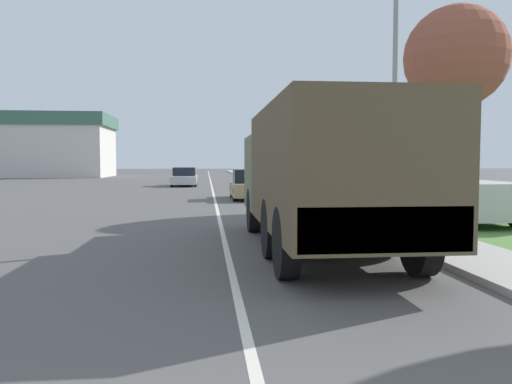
% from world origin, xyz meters
% --- Properties ---
extents(ground_plane, '(180.00, 180.00, 0.00)m').
position_xyz_m(ground_plane, '(0.00, 40.00, 0.00)').
color(ground_plane, '#565451').
extents(lane_centre_stripe, '(0.12, 120.00, 0.00)m').
position_xyz_m(lane_centre_stripe, '(0.00, 40.00, 0.00)').
color(lane_centre_stripe, silver).
rests_on(lane_centre_stripe, ground).
extents(sidewalk_right, '(1.80, 120.00, 0.12)m').
position_xyz_m(sidewalk_right, '(4.50, 40.00, 0.06)').
color(sidewalk_right, '#ADAAA3').
rests_on(sidewalk_right, ground).
extents(grass_strip_right, '(7.00, 120.00, 0.02)m').
position_xyz_m(grass_strip_right, '(8.90, 40.00, 0.01)').
color(grass_strip_right, '#56843D').
rests_on(grass_strip_right, ground).
extents(military_truck, '(2.45, 7.85, 2.81)m').
position_xyz_m(military_truck, '(1.89, 8.91, 1.60)').
color(military_truck, '#606647').
rests_on(military_truck, ground).
extents(car_nearest_ahead, '(1.91, 4.14, 1.44)m').
position_xyz_m(car_nearest_ahead, '(1.77, 23.19, 0.65)').
color(car_nearest_ahead, tan).
rests_on(car_nearest_ahead, ground).
extents(car_second_ahead, '(1.86, 4.64, 1.40)m').
position_xyz_m(car_second_ahead, '(-2.04, 36.93, 0.64)').
color(car_second_ahead, '#B7BABF').
rests_on(car_second_ahead, ground).
extents(pickup_truck, '(2.06, 5.40, 1.75)m').
position_xyz_m(pickup_truck, '(7.19, 13.89, 0.86)').
color(pickup_truck, silver).
rests_on(pickup_truck, grass_strip_right).
extents(lamp_post, '(1.69, 0.24, 7.53)m').
position_xyz_m(lamp_post, '(4.55, 12.34, 4.56)').
color(lamp_post, gray).
rests_on(lamp_post, sidewalk_right).
extents(tree_mid_right, '(4.01, 4.01, 7.90)m').
position_xyz_m(tree_mid_right, '(9.36, 17.93, 5.87)').
color(tree_mid_right, '#4C3D2D').
rests_on(tree_mid_right, grass_strip_right).
extents(utility_box, '(0.55, 0.45, 0.70)m').
position_xyz_m(utility_box, '(6.20, 12.12, 0.37)').
color(utility_box, '#3D7042').
rests_on(utility_box, grass_strip_right).
extents(building_distant, '(19.42, 10.40, 7.44)m').
position_xyz_m(building_distant, '(-21.55, 61.32, 3.77)').
color(building_distant, beige).
rests_on(building_distant, ground).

